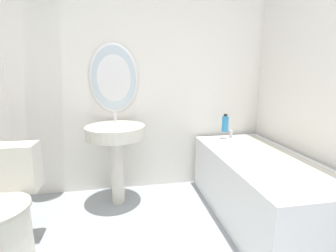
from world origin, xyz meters
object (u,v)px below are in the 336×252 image
(bathtub, at_px, (260,186))
(shampoo_bottle, at_px, (225,123))
(pedestal_sink, at_px, (116,141))
(toilet, at_px, (2,219))

(bathtub, relative_size, shampoo_bottle, 7.89)
(bathtub, xyz_separation_m, shampoo_bottle, (-0.08, 0.59, 0.42))
(pedestal_sink, height_order, bathtub, pedestal_sink)
(toilet, relative_size, bathtub, 0.52)
(toilet, bearing_deg, shampoo_bottle, 22.60)
(toilet, xyz_separation_m, bathtub, (1.90, 0.17, -0.02))
(pedestal_sink, xyz_separation_m, bathtub, (1.19, -0.46, -0.32))
(pedestal_sink, bearing_deg, toilet, -138.56)
(pedestal_sink, relative_size, shampoo_bottle, 4.69)
(bathtub, height_order, shampoo_bottle, shampoo_bottle)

